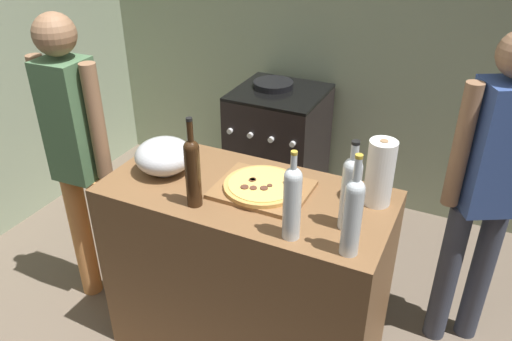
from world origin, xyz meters
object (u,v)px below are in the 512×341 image
(mixing_bowl, at_px, (164,156))
(person_in_red, at_px, (488,183))
(wine_bottle_green, at_px, (353,213))
(wine_bottle_dark, at_px, (351,190))
(stove, at_px, (278,150))
(wine_bottle_clear, at_px, (292,200))
(paper_towel_roll, at_px, (380,173))
(wine_bottle_amber, at_px, (193,169))
(pizza, at_px, (262,185))
(person_in_stripes, at_px, (78,153))

(mixing_bowl, height_order, person_in_red, person_in_red)
(person_in_red, bearing_deg, wine_bottle_green, -119.89)
(mixing_bowl, relative_size, wine_bottle_dark, 0.71)
(stove, bearing_deg, wine_bottle_clear, -65.36)
(paper_towel_roll, height_order, wine_bottle_green, wine_bottle_green)
(wine_bottle_clear, height_order, wine_bottle_green, wine_bottle_green)
(wine_bottle_amber, distance_m, person_in_red, 1.31)
(wine_bottle_clear, bearing_deg, pizza, 133.66)
(stove, relative_size, person_in_stripes, 0.58)
(pizza, relative_size, person_in_red, 0.21)
(mixing_bowl, distance_m, wine_bottle_green, 0.96)
(mixing_bowl, bearing_deg, wine_bottle_amber, -33.38)
(person_in_red, bearing_deg, paper_towel_roll, -138.48)
(wine_bottle_green, distance_m, person_in_red, 0.87)
(stove, relative_size, person_in_red, 0.58)
(wine_bottle_clear, distance_m, wine_bottle_green, 0.23)
(mixing_bowl, xyz_separation_m, stove, (0.03, 1.28, -0.56))
(wine_bottle_clear, bearing_deg, stove, 114.64)
(wine_bottle_clear, bearing_deg, wine_bottle_dark, 41.21)
(stove, bearing_deg, mixing_bowl, -91.23)
(paper_towel_roll, bearing_deg, wine_bottle_amber, -153.40)
(paper_towel_roll, bearing_deg, person_in_red, 41.52)
(mixing_bowl, distance_m, wine_bottle_clear, 0.75)
(wine_bottle_clear, bearing_deg, mixing_bowl, 163.65)
(pizza, xyz_separation_m, paper_towel_roll, (0.47, 0.13, 0.11))
(paper_towel_roll, height_order, person_in_stripes, person_in_stripes)
(mixing_bowl, relative_size, person_in_red, 0.16)
(pizza, bearing_deg, paper_towel_roll, 15.40)
(paper_towel_roll, relative_size, wine_bottle_dark, 0.78)
(person_in_stripes, bearing_deg, wine_bottle_dark, -1.09)
(wine_bottle_clear, relative_size, wine_bottle_green, 0.91)
(wine_bottle_green, bearing_deg, mixing_bowl, 167.53)
(wine_bottle_dark, xyz_separation_m, wine_bottle_green, (0.05, -0.15, 0.00))
(paper_towel_roll, height_order, wine_bottle_dark, wine_bottle_dark)
(pizza, distance_m, wine_bottle_amber, 0.33)
(pizza, relative_size, mixing_bowl, 1.27)
(wine_bottle_dark, xyz_separation_m, wine_bottle_clear, (-0.17, -0.15, -0.01))
(wine_bottle_dark, relative_size, wine_bottle_clear, 1.02)
(wine_bottle_dark, bearing_deg, paper_towel_roll, 74.60)
(person_in_stripes, bearing_deg, wine_bottle_clear, -8.38)
(wine_bottle_dark, distance_m, wine_bottle_amber, 0.63)
(wine_bottle_amber, distance_m, person_in_stripes, 0.80)
(wine_bottle_green, bearing_deg, person_in_stripes, 172.98)
(person_in_stripes, bearing_deg, wine_bottle_amber, -10.77)
(paper_towel_roll, bearing_deg, wine_bottle_dark, -105.40)
(wine_bottle_dark, height_order, wine_bottle_amber, wine_bottle_amber)
(wine_bottle_green, relative_size, stove, 0.43)
(wine_bottle_dark, height_order, wine_bottle_clear, wine_bottle_dark)
(paper_towel_roll, distance_m, wine_bottle_amber, 0.76)
(person_in_red, bearing_deg, wine_bottle_dark, -128.99)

